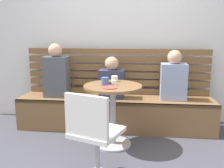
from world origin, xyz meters
The scene contains 13 objects.
back_wall centered at (0.00, 1.64, 1.45)m, with size 5.20×0.10×2.90m, color silver.
booth_bench centered at (0.00, 1.20, 0.22)m, with size 2.70×0.52×0.44m.
booth_backrest centered at (0.00, 1.44, 0.78)m, with size 2.65×0.04×0.67m.
cafe_table centered at (0.02, 0.64, 0.52)m, with size 0.68×0.68×0.74m.
white_chair centered at (-0.06, -0.17, 0.46)m, with size 0.51×0.51×0.85m.
person_adult centered at (-0.84, 1.20, 0.77)m, with size 0.34×0.22×0.75m.
person_child_left centered at (0.78, 1.21, 0.74)m, with size 0.34×0.22×0.67m.
person_child_middle centered at (-0.05, 1.21, 0.69)m, with size 0.34×0.22×0.57m.
cup_mug_blue centered at (-0.06, 0.62, 0.79)m, with size 0.08×0.08×0.10m, color #3D5B9E.
cup_espresso_small centered at (0.04, 0.66, 0.77)m, with size 0.06×0.06×0.06m, color silver.
cup_ceramic_white centered at (0.02, 0.86, 0.78)m, with size 0.08×0.08×0.07m, color white.
plate_small centered at (0.00, 0.49, 0.75)m, with size 0.17×0.17×0.01m, color #DB4C42.
phone_on_table centered at (-0.04, 0.75, 0.74)m, with size 0.07×0.14×0.01m, color black.
Camera 1 is at (0.33, -2.21, 1.36)m, focal length 40.68 mm.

